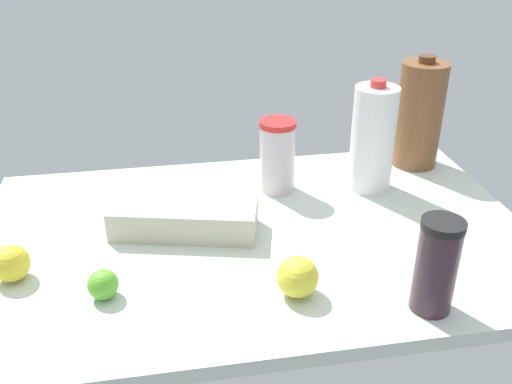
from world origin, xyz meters
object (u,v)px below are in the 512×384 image
(tumbler_cup, at_px, (277,156))
(lime_near_front, at_px, (103,284))
(lemon_loose, at_px, (11,263))
(milk_jug, at_px, (373,139))
(shaker_bottle, at_px, (436,266))
(lemon_by_jug, at_px, (298,277))
(chocolate_milk_jug, at_px, (419,115))
(egg_carton, at_px, (184,218))

(tumbler_cup, distance_m, lime_near_front, 0.54)
(lemon_loose, bearing_deg, milk_jug, 17.39)
(shaker_bottle, distance_m, lemon_by_jug, 0.24)
(lime_near_front, distance_m, lemon_loose, 0.20)
(shaker_bottle, xyz_separation_m, chocolate_milk_jug, (0.22, 0.58, 0.05))
(tumbler_cup, relative_size, lime_near_front, 3.21)
(tumbler_cup, xyz_separation_m, lime_near_front, (-0.40, -0.37, -0.06))
(lemon_by_jug, bearing_deg, milk_jug, 54.54)
(shaker_bottle, distance_m, tumbler_cup, 0.53)
(lemon_loose, bearing_deg, lime_near_front, -26.28)
(shaker_bottle, relative_size, milk_jug, 0.65)
(chocolate_milk_jug, height_order, lemon_loose, chocolate_milk_jug)
(milk_jug, bearing_deg, tumbler_cup, 173.09)
(tumbler_cup, xyz_separation_m, lemon_by_jug, (-0.05, -0.42, -0.05))
(shaker_bottle, bearing_deg, egg_carton, 141.07)
(lime_near_front, bearing_deg, tumbler_cup, 42.53)
(tumbler_cup, bearing_deg, chocolate_milk_jug, 12.37)
(shaker_bottle, relative_size, lemon_by_jug, 2.31)
(chocolate_milk_jug, distance_m, milk_jug, 0.21)
(milk_jug, height_order, lemon_by_jug, milk_jug)
(egg_carton, distance_m, tumbler_cup, 0.29)
(shaker_bottle, distance_m, lime_near_front, 0.59)
(egg_carton, height_order, milk_jug, milk_jug)
(shaker_bottle, height_order, lemon_loose, shaker_bottle)
(lime_near_front, bearing_deg, egg_carton, 51.89)
(lime_near_front, xyz_separation_m, lemon_loose, (-0.17, 0.09, 0.01))
(shaker_bottle, bearing_deg, chocolate_milk_jug, 69.02)
(shaker_bottle, xyz_separation_m, milk_jug, (0.05, 0.47, 0.04))
(lemon_by_jug, bearing_deg, shaker_bottle, -19.09)
(milk_jug, distance_m, lime_near_front, 0.72)
(tumbler_cup, height_order, lime_near_front, tumbler_cup)
(egg_carton, relative_size, tumbler_cup, 1.72)
(lime_near_front, xyz_separation_m, lemon_by_jug, (0.35, -0.05, 0.01))
(chocolate_milk_jug, relative_size, lemon_loose, 4.09)
(shaker_bottle, height_order, milk_jug, milk_jug)
(lemon_by_jug, bearing_deg, tumbler_cup, 83.34)
(lime_near_front, bearing_deg, lemon_by_jug, -8.57)
(lemon_by_jug, distance_m, lemon_loose, 0.54)
(chocolate_milk_jug, height_order, lemon_by_jug, chocolate_milk_jug)
(shaker_bottle, height_order, lime_near_front, shaker_bottle)
(chocolate_milk_jug, height_order, lime_near_front, chocolate_milk_jug)
(shaker_bottle, distance_m, chocolate_milk_jug, 0.63)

